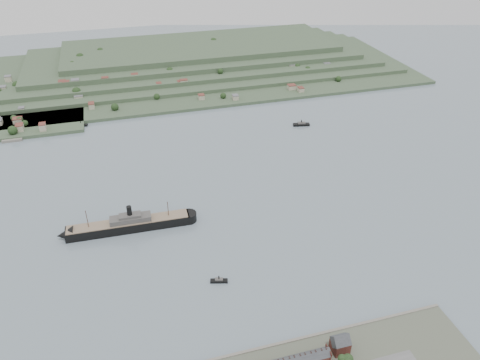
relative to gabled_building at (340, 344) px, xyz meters
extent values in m
plane|color=slate|center=(-27.50, 164.00, -8.19)|extent=(1400.00, 1400.00, 0.00)
cube|color=slate|center=(-27.50, 15.00, -6.89)|extent=(220.00, 2.00, 2.60)
cube|color=#471E19|center=(-10.00, -4.00, 1.81)|extent=(0.50, 8.40, 3.00)
cube|color=black|center=(-34.75, -4.00, 3.21)|extent=(0.90, 1.40, 3.20)
cube|color=black|center=(-21.00, -4.00, 3.21)|extent=(0.90, 1.40, 3.20)
cube|color=black|center=(-15.50, -4.00, 3.21)|extent=(0.90, 1.40, 3.20)
cube|color=#471E19|center=(0.00, 0.00, -1.69)|extent=(10.00, 10.00, 9.00)
cube|color=#313338|center=(0.00, 0.00, 2.81)|extent=(10.40, 10.18, 10.18)
cube|color=#30452E|center=(-27.50, 524.00, -6.19)|extent=(760.00, 260.00, 4.00)
cube|color=#30452E|center=(-7.50, 549.00, -1.69)|extent=(680.00, 220.00, 5.00)
cube|color=#30452E|center=(7.50, 564.00, 3.81)|extent=(600.00, 200.00, 6.00)
cube|color=#30452E|center=(22.50, 579.00, 10.31)|extent=(520.00, 180.00, 7.00)
cube|color=#30452E|center=(37.50, 594.00, 17.81)|extent=(440.00, 160.00, 8.00)
cube|color=#30452E|center=(-227.50, 414.00, -6.19)|extent=(150.00, 90.00, 4.00)
cube|color=slate|center=(-232.50, 372.00, -6.79)|extent=(22.00, 14.00, 2.80)
cube|color=black|center=(-116.42, 163.54, -4.18)|extent=(103.50, 17.00, 8.02)
cone|color=black|center=(-167.95, 165.18, -4.18)|extent=(14.18, 14.18, 13.75)
cylinder|color=black|center=(-64.88, 161.91, -4.18)|extent=(13.75, 13.75, 8.02)
cube|color=#806B55|center=(-116.42, 163.54, 0.18)|extent=(101.17, 15.79, 0.69)
cube|color=#4B4845|center=(-114.13, 163.47, 2.70)|extent=(34.68, 11.39, 4.58)
cube|color=#4B4845|center=(-114.13, 163.47, 5.79)|extent=(18.58, 8.60, 2.86)
cylinder|color=black|center=(-114.13, 163.47, 10.15)|extent=(4.12, 4.12, 10.31)
cylinder|color=#482E21|center=(-148.48, 164.56, 7.85)|extent=(0.57, 0.57, 18.33)
cylinder|color=#482E21|center=(-82.06, 162.46, 6.71)|extent=(0.57, 0.57, 16.04)
cube|color=black|center=(-57.65, 80.98, -7.15)|extent=(13.38, 6.71, 2.07)
cube|color=#4B4845|center=(-57.65, 80.98, -5.60)|extent=(6.34, 4.18, 1.55)
cylinder|color=black|center=(-57.65, 80.98, -3.88)|extent=(0.86, 0.86, 3.02)
cube|color=black|center=(-156.25, 389.00, -7.12)|extent=(16.62, 8.63, 2.13)
cube|color=#4B4845|center=(-156.25, 389.00, -5.52)|extent=(7.90, 5.38, 1.60)
cylinder|color=black|center=(-156.25, 389.00, -3.74)|extent=(0.89, 0.89, 3.11)
cube|color=black|center=(104.37, 314.92, -6.85)|extent=(20.81, 9.44, 2.68)
cube|color=#4B4845|center=(104.37, 314.92, -4.84)|extent=(9.75, 6.16, 2.01)
cylinder|color=black|center=(104.37, 314.92, -2.60)|extent=(1.12, 1.12, 3.91)
sphere|color=#1A3216|center=(-1.16, -12.22, 1.16)|extent=(6.43, 6.43, 6.43)
camera|label=1|loc=(-112.89, -167.22, 239.52)|focal=35.00mm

